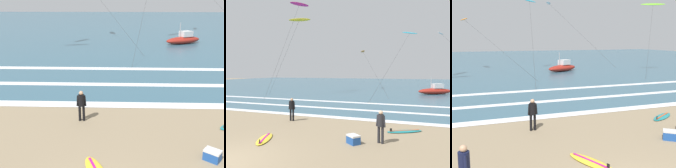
{
  "view_description": "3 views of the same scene",
  "coord_description": "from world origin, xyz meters",
  "views": [
    {
      "loc": [
        0.49,
        -5.72,
        6.14
      ],
      "look_at": [
        0.09,
        5.8,
        2.44
      ],
      "focal_mm": 44.87,
      "sensor_mm": 36.0,
      "label": 1
    },
    {
      "loc": [
        7.24,
        -6.58,
        3.48
      ],
      "look_at": [
        2.35,
        6.2,
        2.71
      ],
      "focal_mm": 37.11,
      "sensor_mm": 36.0,
      "label": 2
    },
    {
      "loc": [
        -4.57,
        -5.89,
        4.52
      ],
      "look_at": [
        -0.51,
        5.37,
        2.57
      ],
      "focal_mm": 44.74,
      "sensor_mm": 36.0,
      "label": 3
    }
  ],
  "objects": [
    {
      "name": "kite_lime_far_right",
      "position": [
        19.17,
        25.6,
        8.94
      ],
      "size": [
        6.28,
        6.52,
        9.21
      ],
      "color": "#70C628",
      "rests_on": "ground"
    },
    {
      "name": "wave_foam_outer_break",
      "position": [
        -0.38,
        17.67,
        0.01
      ],
      "size": [
        43.99,
        0.83,
        0.01
      ],
      "primitive_type": "cube",
      "color": "white",
      "rests_on": "ocean_surface"
    },
    {
      "name": "surfer_background_far",
      "position": [
        -1.5,
        7.22,
        0.96
      ],
      "size": [
        0.51,
        0.32,
        1.6
      ],
      "color": "black",
      "rests_on": "ground"
    },
    {
      "name": "kite_cyan_mid_center",
      "position": [
        4.53,
        33.52,
        9.69
      ],
      "size": [
        4.6,
        17.06,
        10.0
      ],
      "color": "#23A8C6",
      "rests_on": "ground"
    },
    {
      "name": "surfboard_right_spare",
      "position": [
        -0.37,
        2.87,
        0.05
      ],
      "size": [
        1.37,
        2.17,
        0.25
      ],
      "color": "yellow",
      "rests_on": "ground"
    },
    {
      "name": "kite_white_far_left",
      "position": [
        9.64,
        41.14,
        10.47
      ],
      "size": [
        9.42,
        9.88,
        10.77
      ],
      "color": "white",
      "rests_on": "ground"
    },
    {
      "name": "surfer_right_near",
      "position": [
        -4.72,
        2.01,
        0.96
      ],
      "size": [
        0.32,
        0.52,
        1.6
      ],
      "color": "#141938",
      "rests_on": "ground"
    },
    {
      "name": "surfboard_left_pile",
      "position": [
        6.13,
        6.94,
        0.05
      ],
      "size": [
        2.11,
        1.6,
        0.25
      ],
      "color": "teal",
      "rests_on": "ground"
    },
    {
      "name": "wave_foam_shoreline",
      "position": [
        1.73,
        9.38,
        0.01
      ],
      "size": [
        56.63,
        0.89,
        0.01
      ],
      "primitive_type": "cube",
      "color": "white",
      "rests_on": "ocean_surface"
    },
    {
      "name": "ocean_surface",
      "position": [
        0.0,
        53.98,
        0.01
      ],
      "size": [
        140.0,
        90.0,
        0.01
      ],
      "primitive_type": "cube",
      "color": "#386075",
      "rests_on": "ground"
    },
    {
      "name": "wave_foam_mid_break",
      "position": [
        1.37,
        13.22,
        0.01
      ],
      "size": [
        49.07,
        0.72,
        0.01
      ],
      "primitive_type": "cube",
      "color": "white",
      "rests_on": "ocean_surface"
    },
    {
      "name": "cooler_box",
      "position": [
        4.04,
        3.84,
        0.22
      ],
      "size": [
        0.76,
        0.73,
        0.44
      ],
      "color": "#1E4C9E",
      "rests_on": "ground"
    },
    {
      "name": "kite_orange_high_left",
      "position": [
        -4.17,
        36.49,
        7.16
      ],
      "size": [
        7.76,
        15.43,
        7.44
      ],
      "color": "orange",
      "rests_on": "ground"
    },
    {
      "name": "offshore_boat",
      "position": [
        8.5,
        30.96,
        0.55
      ],
      "size": [
        5.38,
        3.96,
        2.7
      ],
      "color": "maroon",
      "rests_on": "ground"
    }
  ]
}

